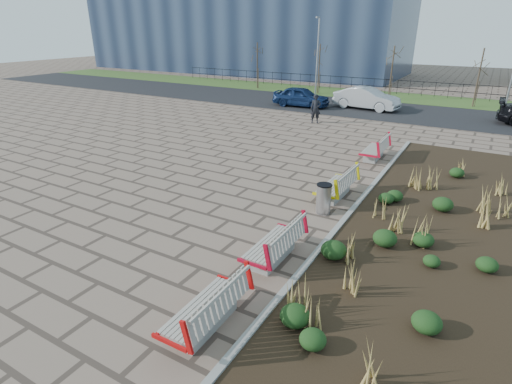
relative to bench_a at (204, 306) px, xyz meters
The scene contains 20 objects.
ground 3.43m from the bench_a, 152.23° to the left, with size 120.00×120.00×0.00m, color #715C4E.
planting_bed 7.35m from the bench_a, 63.71° to the left, with size 4.50×18.00×0.10m, color black.
planting_curb 6.66m from the bench_a, 82.04° to the left, with size 0.16×18.00×0.15m, color gray.
grass_verge_far 29.74m from the bench_a, 95.79° to the left, with size 80.00×5.00×0.04m, color #33511E.
road 23.78m from the bench_a, 97.25° to the left, with size 80.00×7.00×0.02m, color black.
bench_a is the anchor object (origin of this frame).
bench_b 2.84m from the bench_a, 90.00° to the left, with size 0.90×2.10×1.00m, color #AD0B23, non-canonical shape.
bench_c 7.42m from the bench_a, 90.00° to the left, with size 0.90×2.10×1.00m, color #D9C80B, non-canonical shape.
bench_d 12.39m from the bench_a, 90.00° to the left, with size 0.90×2.10×1.00m, color red, non-canonical shape.
litter_bin 6.04m from the bench_a, 89.04° to the left, with size 0.46×0.46×0.95m, color #B2B2B7.
pedestrian 18.31m from the bench_a, 105.64° to the left, with size 0.62×0.41×1.70m, color black.
car_blue 23.31m from the bench_a, 109.59° to the left, with size 1.64×4.07×1.39m, color #11244C.
car_silver 23.64m from the bench_a, 98.45° to the left, with size 1.57×4.51×1.49m, color #A2A6A9.
tree_a 31.87m from the bench_a, 118.11° to the left, with size 1.40×1.40×4.00m, color #4C3D2D, non-canonical shape.
tree_b 29.53m from the bench_a, 107.77° to the left, with size 1.40×1.40×4.00m, color #4C3D2D, non-canonical shape.
tree_c 28.28m from the bench_a, 96.10° to the left, with size 1.40×1.40×4.00m, color #4C3D2D, non-canonical shape.
tree_d 28.28m from the bench_a, 83.90° to the left, with size 1.40×1.40×4.00m, color #4C3D2D, non-canonical shape.
lamp_west 29.12m from the bench_a, 108.07° to the left, with size 0.24×0.60×6.00m, color gray, non-canonical shape.
railing_fence 31.22m from the bench_a, 95.51° to the left, with size 44.00×0.10×1.20m, color black, non-canonical shape.
building_glass 49.02m from the bench_a, 121.02° to the left, with size 40.00×14.00×15.00m, color #192338.
Camera 1 is at (7.00, -6.48, 5.51)m, focal length 28.00 mm.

